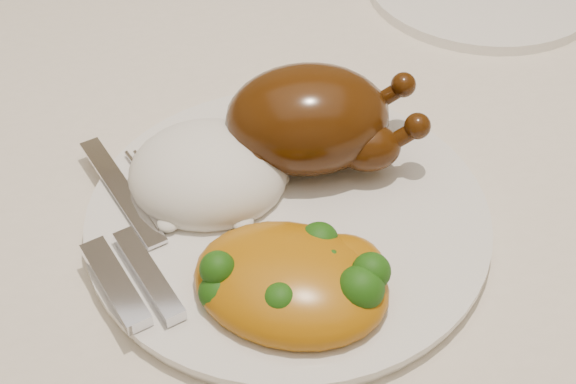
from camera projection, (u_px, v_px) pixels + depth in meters
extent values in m
cube|color=brown|center=(392.00, 83.00, 0.75)|extent=(1.60, 0.90, 0.04)
cube|color=#EFE2CD|center=(394.00, 62.00, 0.73)|extent=(1.72, 1.02, 0.01)
cylinder|color=white|center=(288.00, 218.00, 0.57)|extent=(0.33, 0.33, 0.01)
ellipsoid|color=#4B2708|center=(308.00, 119.00, 0.59)|extent=(0.12, 0.09, 0.08)
ellipsoid|color=#4B2708|center=(297.00, 104.00, 0.57)|extent=(0.06, 0.04, 0.03)
ellipsoid|color=#4B2708|center=(369.00, 148.00, 0.58)|extent=(0.05, 0.03, 0.03)
sphere|color=#4B2708|center=(417.00, 126.00, 0.57)|extent=(0.02, 0.02, 0.02)
ellipsoid|color=#4B2708|center=(358.00, 106.00, 0.62)|extent=(0.05, 0.03, 0.03)
sphere|color=#4B2708|center=(403.00, 85.00, 0.61)|extent=(0.02, 0.02, 0.02)
sphere|color=#4B2708|center=(257.00, 161.00, 0.57)|extent=(0.02, 0.02, 0.02)
sphere|color=#4B2708|center=(252.00, 112.00, 0.61)|extent=(0.02, 0.02, 0.02)
ellipsoid|color=white|center=(208.00, 174.00, 0.58)|extent=(0.13, 0.12, 0.06)
ellipsoid|color=#BF760C|center=(291.00, 283.00, 0.51)|extent=(0.16, 0.14, 0.04)
ellipsoid|color=#BF760C|center=(341.00, 266.00, 0.52)|extent=(0.06, 0.05, 0.03)
ellipsoid|color=#123A09|center=(319.00, 239.00, 0.53)|extent=(0.03, 0.03, 0.02)
ellipsoid|color=#123A09|center=(219.00, 292.00, 0.50)|extent=(0.03, 0.03, 0.03)
ellipsoid|color=#123A09|center=(330.00, 265.00, 0.51)|extent=(0.02, 0.02, 0.02)
ellipsoid|color=#123A09|center=(360.00, 289.00, 0.49)|extent=(0.03, 0.03, 0.03)
ellipsoid|color=#123A09|center=(371.00, 271.00, 0.50)|extent=(0.03, 0.03, 0.02)
ellipsoid|color=#123A09|center=(335.00, 286.00, 0.51)|extent=(0.02, 0.02, 0.02)
ellipsoid|color=#123A09|center=(280.00, 299.00, 0.49)|extent=(0.02, 0.02, 0.02)
ellipsoid|color=#123A09|center=(218.00, 269.00, 0.50)|extent=(0.02, 0.02, 0.02)
cube|color=silver|center=(121.00, 190.00, 0.58)|extent=(0.07, 0.12, 0.00)
cube|color=silver|center=(115.00, 284.00, 0.52)|extent=(0.05, 0.08, 0.01)
cube|color=silver|center=(148.00, 275.00, 0.52)|extent=(0.05, 0.08, 0.01)
cube|color=silver|center=(150.00, 187.00, 0.58)|extent=(0.05, 0.09, 0.00)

